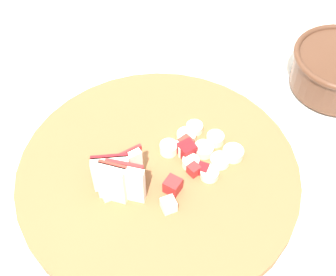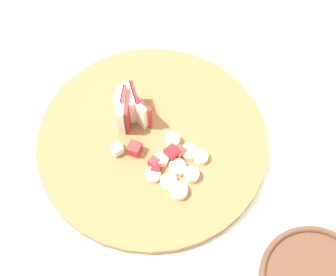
{
  "view_description": "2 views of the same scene",
  "coord_description": "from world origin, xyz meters",
  "px_view_note": "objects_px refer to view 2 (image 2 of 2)",
  "views": [
    {
      "loc": [
        -0.17,
        -0.31,
        1.48
      ],
      "look_at": [
        0.08,
        0.04,
        0.95
      ],
      "focal_mm": 50.71,
      "sensor_mm": 36.0,
      "label": 1
    },
    {
      "loc": [
        0.35,
        -0.26,
        1.67
      ],
      "look_at": [
        0.07,
        0.02,
        0.96
      ],
      "focal_mm": 52.53,
      "sensor_mm": 36.0,
      "label": 2
    }
  ],
  "objects_px": {
    "apple_dice_pile": "(156,153)",
    "apple_wedge_fan": "(128,107)",
    "banana_slice_rows": "(177,166)",
    "cutting_board": "(152,141)"
  },
  "relations": [
    {
      "from": "banana_slice_rows",
      "to": "apple_dice_pile",
      "type": "bearing_deg",
      "value": -168.02
    },
    {
      "from": "apple_dice_pile",
      "to": "banana_slice_rows",
      "type": "bearing_deg",
      "value": 11.98
    },
    {
      "from": "cutting_board",
      "to": "apple_wedge_fan",
      "type": "distance_m",
      "value": 0.07
    },
    {
      "from": "apple_wedge_fan",
      "to": "apple_dice_pile",
      "type": "bearing_deg",
      "value": -14.63
    },
    {
      "from": "cutting_board",
      "to": "apple_dice_pile",
      "type": "xyz_separation_m",
      "value": [
        0.03,
        -0.02,
        0.02
      ]
    },
    {
      "from": "cutting_board",
      "to": "banana_slice_rows",
      "type": "distance_m",
      "value": 0.07
    },
    {
      "from": "cutting_board",
      "to": "banana_slice_rows",
      "type": "xyz_separation_m",
      "value": [
        0.07,
        -0.01,
        0.01
      ]
    },
    {
      "from": "apple_dice_pile",
      "to": "apple_wedge_fan",
      "type": "bearing_deg",
      "value": 165.37
    },
    {
      "from": "cutting_board",
      "to": "apple_wedge_fan",
      "type": "relative_size",
      "value": 5.38
    },
    {
      "from": "apple_wedge_fan",
      "to": "banana_slice_rows",
      "type": "bearing_deg",
      "value": -6.4
    }
  ]
}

